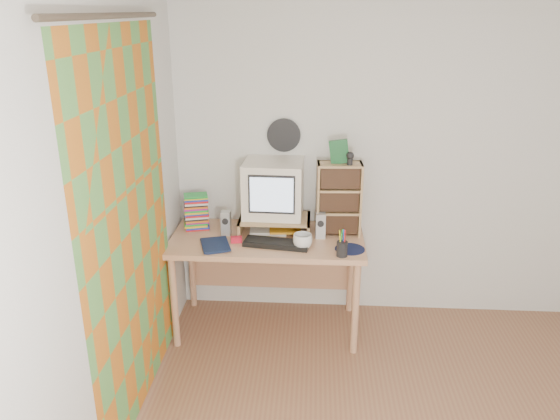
# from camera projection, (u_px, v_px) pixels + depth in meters

# --- Properties ---
(back_wall) EXTENTS (3.50, 0.00, 3.50)m
(back_wall) POSITION_uv_depth(u_px,v_px,m) (408.00, 160.00, 4.08)
(back_wall) COLOR silver
(back_wall) RESTS_ON floor
(left_wall) EXTENTS (0.00, 3.50, 3.50)m
(left_wall) POSITION_uv_depth(u_px,v_px,m) (87.00, 251.00, 2.55)
(left_wall) COLOR silver
(left_wall) RESTS_ON floor
(curtain) EXTENTS (0.00, 2.20, 2.20)m
(curtain) POSITION_uv_depth(u_px,v_px,m) (131.00, 232.00, 3.03)
(curtain) COLOR #BF671B
(curtain) RESTS_ON left_wall
(wall_disc) EXTENTS (0.25, 0.02, 0.25)m
(wall_disc) POSITION_uv_depth(u_px,v_px,m) (284.00, 135.00, 4.05)
(wall_disc) COLOR black
(wall_disc) RESTS_ON back_wall
(desk) EXTENTS (1.40, 0.70, 0.75)m
(desk) POSITION_uv_depth(u_px,v_px,m) (268.00, 251.00, 4.07)
(desk) COLOR tan
(desk) RESTS_ON floor
(monitor_riser) EXTENTS (0.52, 0.30, 0.12)m
(monitor_riser) POSITION_uv_depth(u_px,v_px,m) (275.00, 221.00, 4.02)
(monitor_riser) COLOR tan
(monitor_riser) RESTS_ON desk
(crt_monitor) EXTENTS (0.44, 0.44, 0.40)m
(crt_monitor) POSITION_uv_depth(u_px,v_px,m) (273.00, 189.00, 3.99)
(crt_monitor) COLOR silver
(crt_monitor) RESTS_ON monitor_riser
(speaker_left) EXTENTS (0.07, 0.07, 0.18)m
(speaker_left) POSITION_uv_depth(u_px,v_px,m) (226.00, 223.00, 3.99)
(speaker_left) COLOR #B2B3B7
(speaker_left) RESTS_ON desk
(speaker_right) EXTENTS (0.07, 0.07, 0.19)m
(speaker_right) POSITION_uv_depth(u_px,v_px,m) (321.00, 225.00, 3.94)
(speaker_right) COLOR #B2B3B7
(speaker_right) RESTS_ON desk
(keyboard) EXTENTS (0.48, 0.22, 0.03)m
(keyboard) POSITION_uv_depth(u_px,v_px,m) (277.00, 243.00, 3.83)
(keyboard) COLOR black
(keyboard) RESTS_ON desk
(dvd_stack) EXTENTS (0.20, 0.16, 0.24)m
(dvd_stack) POSITION_uv_depth(u_px,v_px,m) (196.00, 213.00, 4.09)
(dvd_stack) COLOR brown
(dvd_stack) RESTS_ON desk
(cd_rack) EXTENTS (0.33, 0.18, 0.53)m
(cd_rack) POSITION_uv_depth(u_px,v_px,m) (339.00, 199.00, 3.96)
(cd_rack) COLOR tan
(cd_rack) RESTS_ON desk
(mug) EXTENTS (0.16, 0.16, 0.11)m
(mug) POSITION_uv_depth(u_px,v_px,m) (303.00, 241.00, 3.77)
(mug) COLOR white
(mug) RESTS_ON desk
(diary) EXTENTS (0.27, 0.23, 0.05)m
(diary) POSITION_uv_depth(u_px,v_px,m) (202.00, 245.00, 3.79)
(diary) COLOR #101C3B
(diary) RESTS_ON desk
(mousepad) EXTENTS (0.26, 0.26, 0.00)m
(mousepad) POSITION_uv_depth(u_px,v_px,m) (350.00, 249.00, 3.77)
(mousepad) COLOR #101936
(mousepad) RESTS_ON desk
(pen_cup) EXTENTS (0.08, 0.08, 0.15)m
(pen_cup) POSITION_uv_depth(u_px,v_px,m) (342.00, 246.00, 3.64)
(pen_cup) COLOR black
(pen_cup) RESTS_ON desk
(papers) EXTENTS (0.28, 0.22, 0.04)m
(papers) POSITION_uv_depth(u_px,v_px,m) (275.00, 230.00, 4.06)
(papers) COLOR silver
(papers) RESTS_ON desk
(red_box) EXTENTS (0.09, 0.06, 0.04)m
(red_box) POSITION_uv_depth(u_px,v_px,m) (236.00, 240.00, 3.88)
(red_box) COLOR red
(red_box) RESTS_ON desk
(game_box) EXTENTS (0.13, 0.03, 0.17)m
(game_box) POSITION_uv_depth(u_px,v_px,m) (339.00, 152.00, 3.84)
(game_box) COLOR #175227
(game_box) RESTS_ON cd_rack
(webcam) EXTENTS (0.06, 0.06, 0.09)m
(webcam) POSITION_uv_depth(u_px,v_px,m) (350.00, 158.00, 3.81)
(webcam) COLOR black
(webcam) RESTS_ON cd_rack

